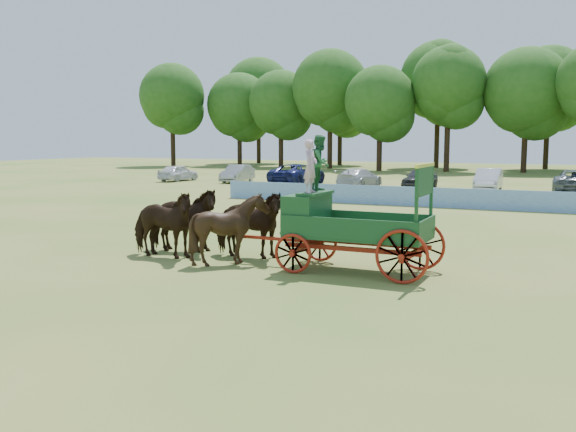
{
  "coord_description": "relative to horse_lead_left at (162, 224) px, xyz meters",
  "views": [
    {
      "loc": [
        5.86,
        -15.84,
        3.65
      ],
      "look_at": [
        -2.36,
        1.58,
        1.3
      ],
      "focal_mm": 40.0,
      "sensor_mm": 36.0,
      "label": 1
    }
  ],
  "objects": [
    {
      "name": "ground",
      "position": [
        5.89,
        -0.03,
        -1.04
      ],
      "size": [
        160.0,
        160.0,
        0.0
      ],
      "primitive_type": "plane",
      "color": "olive",
      "rests_on": "ground"
    },
    {
      "name": "horse_lead_left",
      "position": [
        0.0,
        0.0,
        0.0
      ],
      "size": [
        2.47,
        1.15,
        2.08
      ],
      "primitive_type": "imported",
      "rotation": [
        0.0,
        0.0,
        1.56
      ],
      "color": "black",
      "rests_on": "ground"
    },
    {
      "name": "horse_lead_right",
      "position": [
        0.0,
        1.1,
        0.0
      ],
      "size": [
        2.65,
        1.67,
        2.08
      ],
      "primitive_type": "imported",
      "rotation": [
        0.0,
        0.0,
        1.81
      ],
      "color": "black",
      "rests_on": "ground"
    },
    {
      "name": "horse_wheel_left",
      "position": [
        2.4,
        0.0,
        0.0
      ],
      "size": [
        1.93,
        1.73,
        2.08
      ],
      "primitive_type": "imported",
      "rotation": [
        0.0,
        0.0,
        1.6
      ],
      "color": "black",
      "rests_on": "ground"
    },
    {
      "name": "horse_wheel_right",
      "position": [
        2.4,
        1.1,
        0.0
      ],
      "size": [
        2.5,
        1.21,
        2.08
      ],
      "primitive_type": "imported",
      "rotation": [
        0.0,
        0.0,
        1.61
      ],
      "color": "black",
      "rests_on": "ground"
    },
    {
      "name": "farm_dray",
      "position": [
        5.36,
        0.58,
        0.59
      ],
      "size": [
        6.0,
        2.0,
        3.73
      ],
      "color": "#A82A10",
      "rests_on": "ground"
    },
    {
      "name": "sponsor_banner",
      "position": [
        4.89,
        17.97,
        -0.51
      ],
      "size": [
        26.0,
        0.08,
        1.05
      ],
      "primitive_type": "cube",
      "color": "#1F62AC",
      "rests_on": "ground"
    },
    {
      "name": "parked_cars",
      "position": [
        8.85,
        30.17,
        -0.29
      ],
      "size": [
        57.41,
        7.14,
        1.6
      ],
      "color": "silver",
      "rests_on": "ground"
    },
    {
      "name": "treeline",
      "position": [
        0.37,
        59.38,
        8.45
      ],
      "size": [
        90.38,
        24.41,
        15.44
      ],
      "color": "#382314",
      "rests_on": "ground"
    }
  ]
}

